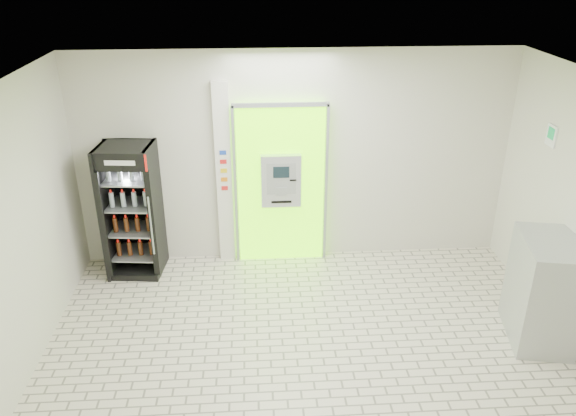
{
  "coord_description": "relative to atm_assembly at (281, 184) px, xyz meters",
  "views": [
    {
      "loc": [
        -0.57,
        -4.81,
        4.15
      ],
      "look_at": [
        -0.18,
        1.2,
        1.36
      ],
      "focal_mm": 35.0,
      "sensor_mm": 36.0,
      "label": 1
    }
  ],
  "objects": [
    {
      "name": "ground",
      "position": [
        0.2,
        -2.41,
        -1.17
      ],
      "size": [
        6.0,
        6.0,
        0.0
      ],
      "primitive_type": "plane",
      "color": "beige",
      "rests_on": "ground"
    },
    {
      "name": "room_shell",
      "position": [
        0.2,
        -2.41,
        0.67
      ],
      "size": [
        6.0,
        6.0,
        6.0
      ],
      "color": "beige",
      "rests_on": "ground"
    },
    {
      "name": "atm_assembly",
      "position": [
        0.0,
        0.0,
        0.0
      ],
      "size": [
        1.3,
        0.24,
        2.33
      ],
      "color": "#71FF02",
      "rests_on": "ground"
    },
    {
      "name": "pillar",
      "position": [
        -0.78,
        0.04,
        0.13
      ],
      "size": [
        0.22,
        0.11,
        2.6
      ],
      "color": "silver",
      "rests_on": "ground"
    },
    {
      "name": "beverage_cooler",
      "position": [
        -2.03,
        -0.22,
        -0.28
      ],
      "size": [
        0.75,
        0.7,
        1.85
      ],
      "rotation": [
        0.0,
        0.0,
        -0.1
      ],
      "color": "black",
      "rests_on": "ground"
    },
    {
      "name": "steel_cabinet",
      "position": [
        2.88,
        -2.06,
        -0.54
      ],
      "size": [
        0.8,
        1.04,
        1.25
      ],
      "rotation": [
        0.0,
        0.0,
        -0.19
      ],
      "color": "#AAADB2",
      "rests_on": "ground"
    },
    {
      "name": "exit_sign",
      "position": [
        3.19,
        -1.01,
        0.95
      ],
      "size": [
        0.02,
        0.22,
        0.26
      ],
      "color": "white",
      "rests_on": "room_shell"
    }
  ]
}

